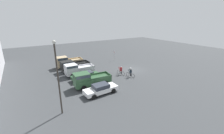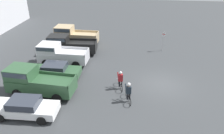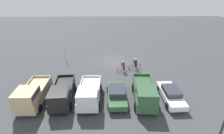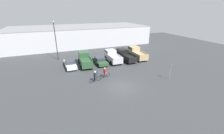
% 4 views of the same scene
% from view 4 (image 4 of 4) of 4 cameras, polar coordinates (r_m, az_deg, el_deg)
% --- Properties ---
extents(ground_plane, '(80.00, 80.00, 0.00)m').
position_cam_4_polar(ground_plane, '(20.73, 3.62, -7.49)').
color(ground_plane, '#383A3D').
extents(warehouse_building, '(39.37, 15.91, 5.23)m').
position_cam_4_polar(warehouse_building, '(47.57, -12.21, 11.82)').
color(warehouse_building, silver).
rests_on(warehouse_building, ground_plane).
extents(sedan_0, '(2.01, 4.71, 1.37)m').
position_cam_4_polar(sedan_0, '(28.12, -15.71, 1.16)').
color(sedan_0, white).
rests_on(sedan_0, ground_plane).
extents(pickup_truck_0, '(2.46, 5.61, 2.30)m').
position_cam_4_polar(pickup_truck_0, '(28.75, -10.32, 3.07)').
color(pickup_truck_0, '#2D5133').
rests_on(pickup_truck_0, ground_plane).
extents(sedan_1, '(2.06, 4.75, 1.36)m').
position_cam_4_polar(sedan_1, '(28.98, -4.65, 2.47)').
color(sedan_1, '#2D5133').
rests_on(sedan_1, ground_plane).
extents(pickup_truck_1, '(2.33, 5.09, 2.15)m').
position_cam_4_polar(pickup_truck_1, '(30.19, 0.13, 4.19)').
color(pickup_truck_1, silver).
rests_on(pickup_truck_1, ground_plane).
extents(pickup_truck_2, '(2.40, 5.58, 2.12)m').
position_cam_4_polar(pickup_truck_2, '(31.20, 4.93, 4.62)').
color(pickup_truck_2, black).
rests_on(pickup_truck_2, ground_plane).
extents(pickup_truck_3, '(2.31, 5.33, 2.33)m').
position_cam_4_polar(pickup_truck_3, '(32.73, 9.19, 5.37)').
color(pickup_truck_3, tan).
rests_on(pickup_truck_3, ground_plane).
extents(cyclist_0, '(1.73, 0.62, 1.68)m').
position_cam_4_polar(cyclist_0, '(23.01, -2.72, -2.15)').
color(cyclist_0, black).
rests_on(cyclist_0, ground_plane).
extents(cyclist_1, '(1.78, 0.63, 1.71)m').
position_cam_4_polar(cyclist_1, '(21.83, -6.42, -3.46)').
color(cyclist_1, black).
rests_on(cyclist_1, ground_plane).
extents(fire_lane_sign, '(0.15, 0.28, 2.38)m').
position_cam_4_polar(fire_lane_sign, '(23.81, 21.40, -1.27)').
color(fire_lane_sign, '#9E9EA3').
rests_on(fire_lane_sign, ground_plane).
extents(lamppost, '(0.36, 0.36, 7.86)m').
position_cam_4_polar(lamppost, '(32.57, -20.73, 10.28)').
color(lamppost, '#2D2823').
rests_on(lamppost, ground_plane).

